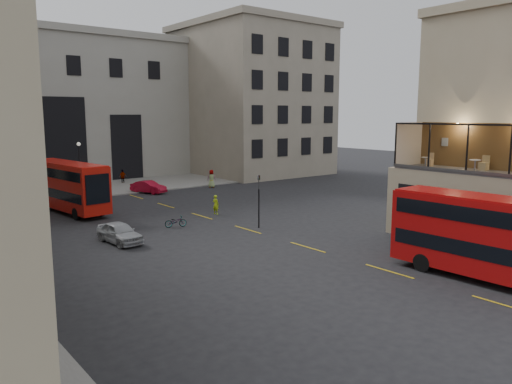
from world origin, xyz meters
TOP-DOWN VIEW (x-y plane):
  - ground at (0.00, 0.00)m, footprint 140.00×140.00m
  - host_building_main at (9.95, 0.00)m, footprint 7.26×11.40m
  - host_frontage at (6.50, 0.00)m, footprint 3.00×11.00m
  - cafe_floor at (6.50, 0.00)m, footprint 3.00×10.00m
  - gateway at (-5.00, 47.99)m, footprint 35.00×10.60m
  - building_right at (20.00, 39.97)m, footprint 16.60×18.60m
  - pavement_far at (-6.00, 38.00)m, footprint 40.00×12.00m
  - traffic_light_near at (-1.00, 12.00)m, footprint 0.16×0.20m
  - street_lamp_b at (-6.00, 34.00)m, footprint 0.36×0.36m
  - bus_near at (0.50, -4.33)m, footprint 2.73×10.44m
  - bus_far at (-9.68, 26.60)m, footprint 3.59×10.56m
  - car_a at (-10.51, 14.17)m, footprint 1.89×4.01m
  - car_b at (0.05, 31.45)m, footprint 2.79×4.08m
  - bicycle at (-5.54, 15.91)m, footprint 1.65×0.98m
  - cyclist at (-0.67, 18.00)m, footprint 0.52×0.66m
  - pedestrian_b at (-8.37, 30.22)m, footprint 1.22×1.30m
  - pedestrian_c at (0.88, 39.72)m, footprint 1.02×0.54m
  - pedestrian_d at (7.36, 30.77)m, footprint 1.14×1.11m
  - pedestrian_e at (-15.76, 14.06)m, footprint 0.58×0.72m
  - cafe_table_mid at (5.46, -0.29)m, footprint 0.64×0.64m
  - cafe_table_far at (5.81, 3.23)m, footprint 0.56×0.56m
  - cafe_chair_b at (7.36, 0.12)m, footprint 0.47×0.47m
  - cafe_chair_c at (7.63, 0.32)m, footprint 0.47×0.47m
  - cafe_chair_d at (7.06, 3.74)m, footprint 0.48×0.48m

SIDE VIEW (x-z plane):
  - ground at x=0.00m, z-range 0.00..0.00m
  - pavement_far at x=-6.00m, z-range 0.00..0.12m
  - bicycle at x=-5.54m, z-range 0.00..0.82m
  - car_b at x=0.05m, z-range 0.00..1.27m
  - car_a at x=-10.51m, z-range 0.00..1.33m
  - cyclist at x=-0.67m, z-range 0.00..1.59m
  - pedestrian_c at x=0.88m, z-range 0.00..1.66m
  - pedestrian_e at x=-15.76m, z-range 0.00..1.73m
  - pedestrian_b at x=-8.37m, z-range 0.00..1.76m
  - pedestrian_d at x=7.36m, z-range 0.00..1.98m
  - host_frontage at x=6.50m, z-range 0.00..4.50m
  - bus_far at x=-9.68m, z-range 0.26..4.39m
  - bus_near at x=0.50m, z-range 0.26..4.39m
  - street_lamp_b at x=-6.00m, z-range -0.27..5.06m
  - traffic_light_near at x=-1.00m, z-range 0.52..4.32m
  - cafe_floor at x=6.50m, z-range 4.50..4.60m
  - cafe_chair_c at x=7.63m, z-range 4.43..5.28m
  - cafe_chair_d at x=7.06m, z-range 4.43..5.31m
  - cafe_chair_b at x=7.36m, z-range 4.42..5.34m
  - cafe_table_far at x=5.81m, z-range 4.71..5.41m
  - cafe_table_mid at x=5.46m, z-range 4.73..5.53m
  - host_building_main at x=9.95m, z-range 0.24..15.34m
  - gateway at x=-5.00m, z-range 0.39..18.39m
  - building_right at x=20.00m, z-range 0.39..20.39m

